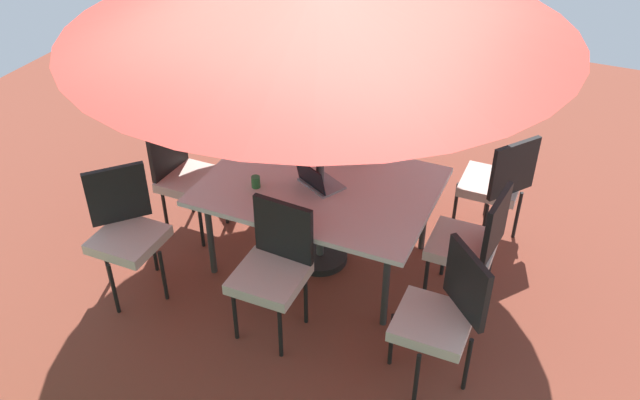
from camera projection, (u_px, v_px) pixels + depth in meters
ground_plane at (320, 260)px, 5.49m from camera, size 10.00×10.00×0.02m
dining_table at (320, 189)px, 5.09m from camera, size 1.71×1.25×0.73m
patio_umbrella at (320, 3)px, 4.28m from camera, size 3.34×3.34×2.29m
chair_northeast at (126, 228)px, 4.92m from camera, size 0.59×0.59×0.98m
chair_east at (185, 172)px, 5.53m from camera, size 0.47×0.46×0.98m
chair_southeast at (249, 127)px, 6.16m from camera, size 0.58×0.59×0.98m
chair_southwest at (497, 181)px, 5.42m from camera, size 0.58×0.58×0.98m
chair_south at (356, 154)px, 5.76m from camera, size 0.47×0.48×0.98m
chair_west at (472, 241)px, 4.79m from camera, size 0.48×0.47×0.98m
chair_north at (274, 265)px, 4.57m from camera, size 0.46×0.47×0.98m
chair_northwest at (442, 313)px, 4.20m from camera, size 0.59×0.59×0.98m
laptop at (318, 181)px, 5.02m from camera, size 0.40×0.37×0.21m
cup at (256, 182)px, 5.01m from camera, size 0.07×0.07×0.09m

